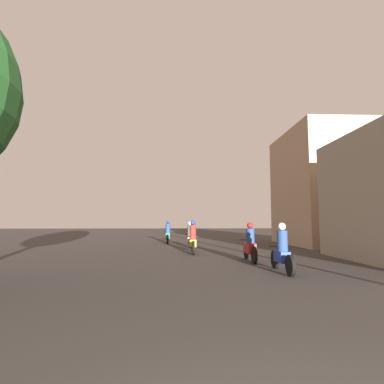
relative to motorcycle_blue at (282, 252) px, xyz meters
name	(u,v)px	position (x,y,z in m)	size (l,w,h in m)	color
motorcycle_blue	(282,252)	(0.00, 0.00, 0.00)	(0.60, 2.00, 1.52)	black
motorcycle_red	(250,246)	(-0.41, 2.47, -0.01)	(0.60, 1.93, 1.51)	black
motorcycle_yellow	(193,240)	(-2.51, 5.50, 0.02)	(0.60, 2.14, 1.59)	black
motorcycle_silver	(190,237)	(-2.52, 8.76, -0.01)	(0.60, 2.04, 1.53)	black
motorcycle_green	(168,234)	(-3.96, 12.08, 0.02)	(0.60, 2.11, 1.58)	black
building_right_far	(320,188)	(6.27, 10.37, 3.15)	(4.54, 7.13, 7.54)	tan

